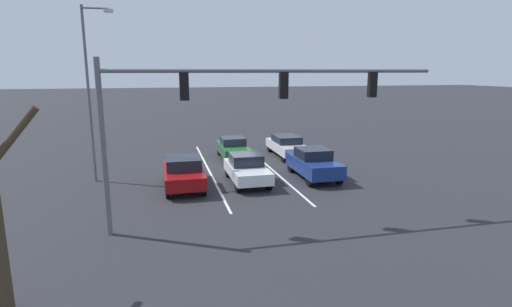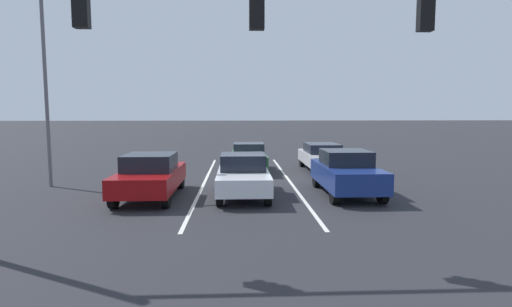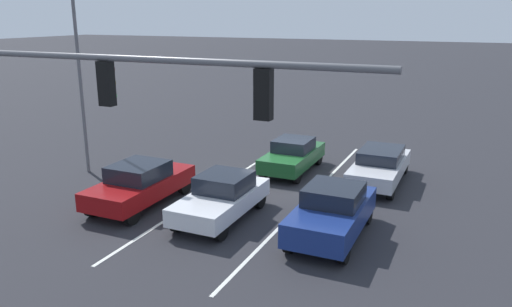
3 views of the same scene
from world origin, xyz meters
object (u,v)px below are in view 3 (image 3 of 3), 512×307
Objects in this scene: street_lamp_right_shoulder at (80,55)px; car_silver_leftlane_second at (380,165)px; car_darkgreen_midlane_second at (293,155)px; car_navy_leftlane_front at (332,212)px; traffic_signal_gantry at (35,100)px; car_white_midlane_front at (222,197)px; car_maroon_rightlane_front at (140,183)px.

car_silver_leftlane_second is at bearing -162.37° from street_lamp_right_shoulder.
street_lamp_right_shoulder is at bearing 25.06° from car_darkgreen_midlane_second.
car_silver_leftlane_second is 0.52× the size of street_lamp_right_shoulder.
car_navy_leftlane_front is 0.33× the size of traffic_signal_gantry.
car_white_midlane_front is at bearing 55.16° from car_silver_leftlane_second.
car_white_midlane_front is 0.93× the size of car_maroon_rightlane_front.
street_lamp_right_shoulder is (7.99, 3.74, 4.31)m from car_darkgreen_midlane_second.
car_white_midlane_front is at bearing -109.54° from traffic_signal_gantry.
car_maroon_rightlane_front reaches higher than car_silver_leftlane_second.
car_darkgreen_midlane_second is (-3.62, -5.99, -0.06)m from car_maroon_rightlane_front.
car_navy_leftlane_front is at bearing 169.72° from street_lamp_right_shoulder.
car_white_midlane_front is at bearing 86.58° from car_darkgreen_midlane_second.
car_silver_leftlane_second is at bearing 179.98° from car_darkgreen_midlane_second.
car_maroon_rightlane_front reaches higher than car_darkgreen_midlane_second.
traffic_signal_gantry is (5.70, 5.56, 3.89)m from car_navy_leftlane_front.
car_navy_leftlane_front reaches higher than car_white_midlane_front.
car_navy_leftlane_front reaches higher than car_maroon_rightlane_front.
car_maroon_rightlane_front is 0.35× the size of traffic_signal_gantry.
street_lamp_right_shoulder reaches higher than car_navy_leftlane_front.
car_white_midlane_front is at bearing 164.08° from street_lamp_right_shoulder.
traffic_signal_gantry is at bearing 70.46° from car_white_midlane_front.
car_darkgreen_midlane_second is 0.46× the size of street_lamp_right_shoulder.
car_darkgreen_midlane_second is at bearing -0.02° from car_silver_leftlane_second.
car_navy_leftlane_front is 1.03× the size of car_darkgreen_midlane_second.
car_darkgreen_midlane_second is at bearing -93.42° from car_white_midlane_front.
street_lamp_right_shoulder is at bearing -10.28° from car_navy_leftlane_front.
traffic_signal_gantry is (1.93, 5.45, 3.95)m from car_white_midlane_front.
car_white_midlane_front is 7.00m from traffic_signal_gantry.
traffic_signal_gantry is at bearing 61.97° from car_silver_leftlane_second.
car_silver_leftlane_second is (-7.39, -5.99, -0.04)m from car_maroon_rightlane_front.
car_maroon_rightlane_front reaches higher than car_white_midlane_front.
car_maroon_rightlane_front is at bearing 58.84° from car_darkgreen_midlane_second.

